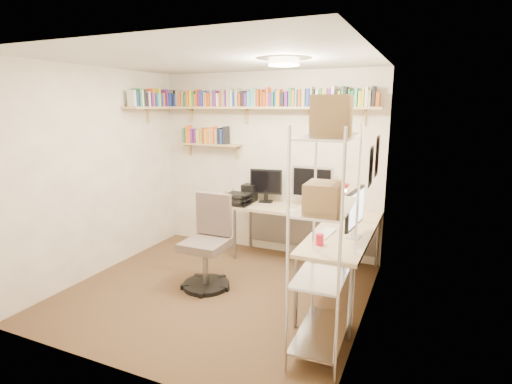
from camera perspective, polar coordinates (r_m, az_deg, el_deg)
ground at (r=4.65m, az=-5.73°, el=-13.94°), size 3.20×3.20×0.00m
room_shell at (r=4.21m, az=-6.11°, el=5.35°), size 3.24×3.04×2.52m
wall_shelves at (r=5.52m, az=-3.31°, el=11.97°), size 3.12×1.09×0.80m
corner_desk at (r=4.97m, az=6.68°, el=-3.22°), size 1.97×1.92×1.28m
office_chair at (r=4.64m, az=-6.89°, el=-8.02°), size 0.56×0.57×1.07m
wire_rack at (r=3.19m, az=10.09°, el=0.46°), size 0.43×0.84×2.13m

